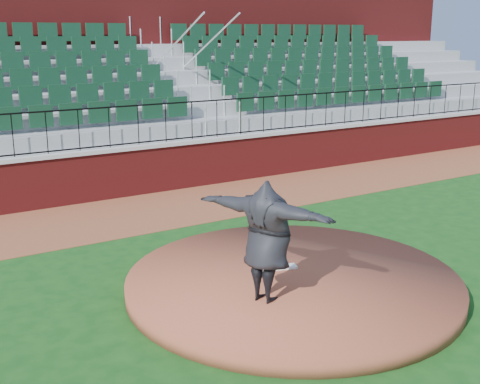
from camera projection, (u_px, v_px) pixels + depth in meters
The scene contains 10 objects.
ground at pixel (288, 287), 10.28m from camera, with size 90.00×90.00×0.00m, color #124013.
warning_track at pixel (153, 210), 14.70m from camera, with size 34.00×3.20×0.01m, color brown.
field_wall at pixel (126, 173), 15.87m from camera, with size 34.00×0.35×1.20m, color maroon.
wall_cap at pixel (125, 148), 15.70m from camera, with size 34.00×0.45×0.10m, color #B7B7B7.
wall_railing at pixel (124, 126), 15.56m from camera, with size 34.00×0.05×1.00m, color black, non-canonical shape.
seating_stands at pixel (87, 97), 17.67m from camera, with size 34.00×5.10×4.60m, color gray, non-canonical shape.
concourse_wall at pixel (58, 75), 19.86m from camera, with size 34.00×0.50×5.50m, color maroon.
pitchers_mound at pixel (293, 283), 10.13m from camera, with size 5.43×5.43×0.25m, color brown.
pitching_rubber at pixel (277, 268), 10.37m from camera, with size 0.69×0.17×0.05m, color silver.
pitcher at pixel (267, 241), 8.97m from camera, with size 2.25×0.61×1.83m, color black.
Camera 1 is at (-5.75, -7.67, 4.11)m, focal length 46.35 mm.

